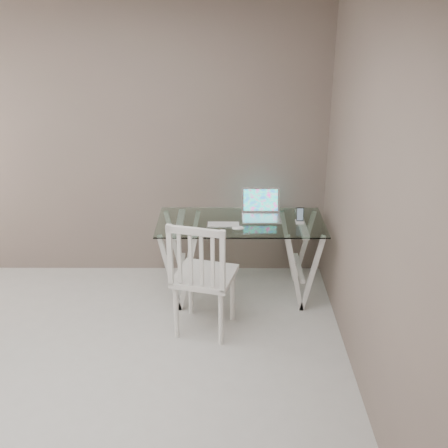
# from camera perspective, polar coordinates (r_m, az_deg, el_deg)

# --- Properties ---
(room) EXTENTS (4.50, 4.52, 2.71)m
(room) POSITION_cam_1_polar(r_m,az_deg,el_deg) (3.30, -19.22, 4.35)
(room) COLOR #B7B5AF
(room) RESTS_ON ground
(desk) EXTENTS (1.50, 0.70, 0.75)m
(desk) POSITION_cam_1_polar(r_m,az_deg,el_deg) (5.20, 1.67, -3.44)
(desk) COLOR silver
(desk) RESTS_ON ground
(chair) EXTENTS (0.58, 0.58, 1.03)m
(chair) POSITION_cam_1_polar(r_m,az_deg,el_deg) (4.53, -2.30, -5.07)
(chair) COLOR white
(chair) RESTS_ON ground
(laptop) EXTENTS (0.35, 0.32, 0.24)m
(laptop) POSITION_cam_1_polar(r_m,az_deg,el_deg) (5.16, 3.78, 1.38)
(laptop) COLOR silver
(laptop) RESTS_ON desk
(keyboard) EXTENTS (0.30, 0.13, 0.01)m
(keyboard) POSITION_cam_1_polar(r_m,az_deg,el_deg) (4.97, -0.07, -0.06)
(keyboard) COLOR silver
(keyboard) RESTS_ON desk
(mouse) EXTENTS (0.11, 0.06, 0.03)m
(mouse) POSITION_cam_1_polar(r_m,az_deg,el_deg) (4.87, 1.43, -0.41)
(mouse) COLOR white
(mouse) RESTS_ON desk
(phone_dock) EXTENTS (0.08, 0.08, 0.14)m
(phone_dock) POSITION_cam_1_polar(r_m,az_deg,el_deg) (5.06, 7.72, 0.54)
(phone_dock) COLOR white
(phone_dock) RESTS_ON desk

